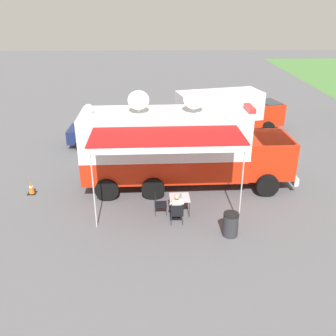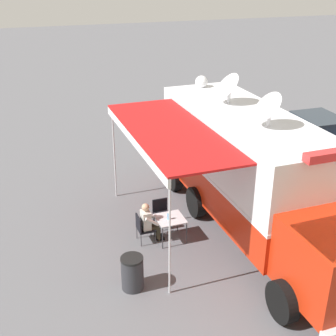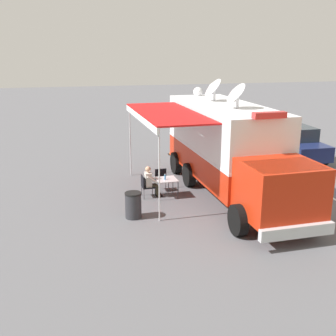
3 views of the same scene
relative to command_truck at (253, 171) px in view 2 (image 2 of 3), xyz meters
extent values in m
plane|color=#5B5B60|center=(-0.01, -0.75, -1.95)|extent=(100.00, 100.00, 0.00)
cube|color=red|center=(-0.01, -0.75, -0.80)|extent=(2.70, 7.27, 1.10)
cube|color=white|center=(-0.01, -0.75, 0.60)|extent=(2.70, 7.27, 1.70)
cube|color=white|center=(-0.01, -0.75, -0.25)|extent=(2.72, 7.29, 0.10)
cylinder|color=black|center=(1.11, 3.73, -1.45)|extent=(0.33, 1.01, 1.00)
cylinder|color=black|center=(-1.25, -1.32, -1.45)|extent=(0.33, 1.01, 1.00)
cylinder|color=black|center=(1.25, -1.25, -1.45)|extent=(0.33, 1.01, 1.00)
cylinder|color=black|center=(-1.19, -3.30, -1.45)|extent=(0.33, 1.01, 1.00)
cylinder|color=black|center=(1.31, -3.23, -1.45)|extent=(0.33, 1.01, 1.00)
cube|color=white|center=(-0.01, -0.75, 1.50)|extent=(2.70, 7.27, 0.10)
cube|color=red|center=(-0.12, 2.95, 1.67)|extent=(1.11, 0.31, 0.20)
cylinder|color=silver|center=(0.02, -1.83, 1.78)|extent=(0.10, 0.10, 0.45)
cone|color=silver|center=(0.17, -1.82, 2.18)|extent=(0.74, 0.92, 0.81)
cylinder|color=silver|center=(-0.05, 0.51, 1.78)|extent=(0.10, 0.10, 0.45)
cone|color=silver|center=(0.10, 0.51, 2.18)|extent=(0.74, 0.92, 0.81)
sphere|color=white|center=(0.08, -3.95, 1.73)|extent=(0.44, 0.44, 0.44)
cube|color=red|center=(2.34, -0.68, 1.30)|extent=(2.36, 5.82, 0.06)
cube|color=white|center=(3.40, -0.65, 1.16)|extent=(0.24, 5.76, 0.24)
cylinder|color=silver|center=(3.26, 2.07, -0.32)|extent=(0.05, 0.05, 3.25)
cylinder|color=silver|center=(3.41, -3.38, -0.32)|extent=(0.05, 0.05, 3.25)
cube|color=silver|center=(2.49, -0.18, -1.23)|extent=(0.82, 0.82, 0.03)
cylinder|color=#333338|center=(2.11, 0.18, -1.60)|extent=(0.03, 0.03, 0.70)
cylinder|color=#333338|center=(2.85, 0.20, -1.60)|extent=(0.03, 0.03, 0.70)
cylinder|color=#333338|center=(2.13, -0.56, -1.60)|extent=(0.03, 0.03, 0.70)
cylinder|color=#333338|center=(2.87, -0.54, -1.60)|extent=(0.03, 0.03, 0.70)
cylinder|color=#4C99D8|center=(2.55, -0.14, -1.12)|extent=(0.07, 0.07, 0.20)
cylinder|color=white|center=(2.55, -0.14, -1.01)|extent=(0.04, 0.04, 0.02)
cube|color=black|center=(3.19, -0.33, -1.53)|extent=(0.49, 0.49, 0.04)
cube|color=black|center=(3.41, -0.32, -1.30)|extent=(0.05, 0.48, 0.44)
cylinder|color=#333338|center=(2.97, -0.55, -1.74)|extent=(0.02, 0.02, 0.42)
cylinder|color=#333338|center=(2.96, -0.11, -1.74)|extent=(0.02, 0.02, 0.42)
cylinder|color=#333338|center=(3.41, -0.54, -1.74)|extent=(0.02, 0.02, 0.42)
cylinder|color=#333338|center=(3.40, -0.10, -1.74)|extent=(0.02, 0.02, 0.42)
cube|color=black|center=(2.50, -0.93, -1.53)|extent=(0.49, 0.49, 0.04)
cube|color=black|center=(2.50, -1.15, -1.30)|extent=(0.48, 0.05, 0.44)
cylinder|color=#333338|center=(2.27, -0.72, -1.74)|extent=(0.02, 0.02, 0.42)
cylinder|color=#333338|center=(2.71, -0.71, -1.74)|extent=(0.02, 0.02, 0.42)
cylinder|color=#333338|center=(2.28, -1.16, -1.74)|extent=(0.02, 0.02, 0.42)
cylinder|color=#333338|center=(2.72, -1.15, -1.74)|extent=(0.02, 0.02, 0.42)
cube|color=silver|center=(3.19, -0.33, -1.23)|extent=(0.25, 0.37, 0.56)
sphere|color=tan|center=(3.19, -0.33, -0.81)|extent=(0.22, 0.22, 0.22)
cylinder|color=silver|center=(3.07, -0.56, -1.19)|extent=(0.43, 0.10, 0.34)
cylinder|color=silver|center=(3.06, -0.10, -1.19)|extent=(0.43, 0.10, 0.34)
cylinder|color=#383323|center=(3.01, -0.43, -1.51)|extent=(0.38, 0.14, 0.13)
cylinder|color=#383323|center=(2.83, -0.44, -1.74)|extent=(0.11, 0.11, 0.42)
cube|color=black|center=(2.77, -0.44, -1.91)|extent=(0.24, 0.11, 0.07)
cylinder|color=#383323|center=(3.00, -0.23, -1.51)|extent=(0.38, 0.14, 0.13)
cylinder|color=#383323|center=(2.82, -0.24, -1.74)|extent=(0.11, 0.11, 0.42)
cube|color=black|center=(2.76, -0.24, -1.91)|extent=(0.24, 0.11, 0.07)
cylinder|color=#2D2D33|center=(4.08, 1.60, -1.52)|extent=(0.56, 0.56, 0.85)
cylinder|color=black|center=(4.08, 1.60, -1.07)|extent=(0.57, 0.57, 0.06)
cube|color=black|center=(0.66, -6.68, -1.93)|extent=(0.36, 0.36, 0.03)
cone|color=orange|center=(0.66, -6.68, -1.64)|extent=(0.26, 0.26, 0.55)
cylinder|color=white|center=(0.66, -6.68, -1.61)|extent=(0.17, 0.17, 0.06)
cube|color=navy|center=(-5.36, -4.14, -1.25)|extent=(1.83, 4.21, 0.76)
cube|color=#28333D|center=(-5.37, -4.29, -0.53)|extent=(1.61, 2.11, 0.68)
cylinder|color=black|center=(-4.46, -2.85, -1.63)|extent=(0.22, 0.64, 0.64)
cylinder|color=black|center=(-6.27, -5.44, -1.63)|extent=(0.22, 0.64, 0.64)
cylinder|color=black|center=(-4.47, -5.45, -1.63)|extent=(0.22, 0.64, 0.64)
camera|label=1|loc=(15.48, -0.96, 5.98)|focal=39.82mm
camera|label=2|loc=(6.12, 10.64, 5.60)|focal=48.62mm
camera|label=3|loc=(6.02, 14.87, 3.71)|focal=44.42mm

